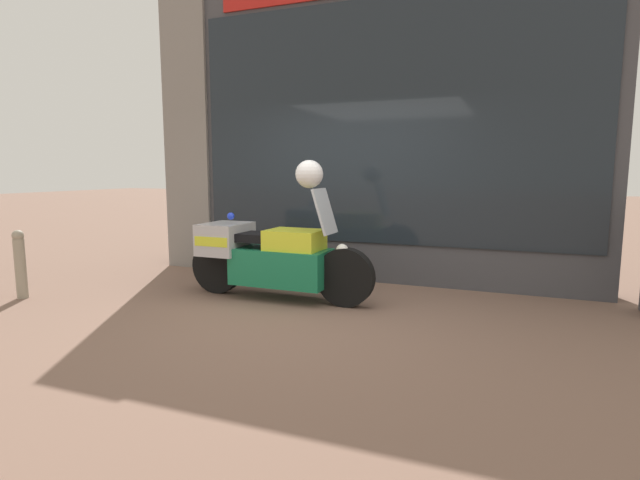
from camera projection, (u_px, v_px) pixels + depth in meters
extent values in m
plane|color=#7A5B4C|center=(305.00, 315.00, 5.31)|extent=(60.00, 60.00, 0.00)
cube|color=#424247|center=(363.00, 130.00, 6.86)|extent=(6.35, 0.40, 4.17)
cube|color=gray|center=(195.00, 135.00, 7.91)|extent=(0.79, 0.55, 4.17)
cube|color=#1E262D|center=(384.00, 124.00, 6.52)|extent=(5.33, 0.02, 3.17)
cube|color=slate|center=(383.00, 260.00, 7.00)|extent=(5.11, 0.30, 0.55)
cube|color=silver|center=(387.00, 198.00, 7.00)|extent=(5.11, 0.02, 1.24)
cube|color=beige|center=(385.00, 153.00, 6.79)|extent=(5.11, 0.30, 0.02)
cube|color=#195623|center=(260.00, 152.00, 7.50)|extent=(0.18, 0.04, 0.06)
cube|color=navy|center=(319.00, 151.00, 7.14)|extent=(0.18, 0.04, 0.06)
cube|color=black|center=(385.00, 150.00, 6.79)|extent=(0.18, 0.04, 0.06)
cube|color=maroon|center=(458.00, 149.00, 6.43)|extent=(0.18, 0.04, 0.06)
cube|color=#C68E19|center=(540.00, 148.00, 6.07)|extent=(0.18, 0.04, 0.06)
cube|color=orange|center=(279.00, 227.00, 7.47)|extent=(0.19, 0.02, 0.27)
cube|color=yellow|center=(382.00, 232.00, 6.88)|extent=(0.19, 0.04, 0.27)
cube|color=red|center=(506.00, 238.00, 6.29)|extent=(0.19, 0.02, 0.27)
cylinder|color=black|center=(345.00, 277.00, 5.61)|extent=(0.67, 0.15, 0.67)
cylinder|color=black|center=(218.00, 266.00, 6.25)|extent=(0.67, 0.15, 0.67)
cube|color=#19754C|center=(281.00, 267.00, 5.91)|extent=(1.16, 0.54, 0.43)
cube|color=yellow|center=(295.00, 241.00, 5.80)|extent=(0.63, 0.48, 0.26)
cube|color=black|center=(261.00, 237.00, 5.96)|extent=(0.68, 0.40, 0.10)
cube|color=#B7B7BC|center=(225.00, 238.00, 6.16)|extent=(0.51, 0.63, 0.38)
cube|color=yellow|center=(225.00, 238.00, 6.16)|extent=(0.46, 0.64, 0.11)
cube|color=#B2BCC6|center=(325.00, 211.00, 5.60)|extent=(0.19, 0.37, 0.52)
sphere|color=white|center=(342.00, 250.00, 5.58)|extent=(0.14, 0.14, 0.14)
sphere|color=blue|center=(231.00, 216.00, 6.09)|extent=(0.09, 0.09, 0.09)
sphere|color=white|center=(309.00, 174.00, 5.62)|extent=(0.32, 0.32, 0.32)
cylinder|color=gray|center=(21.00, 269.00, 5.97)|extent=(0.13, 0.13, 0.72)
sphere|color=gray|center=(18.00, 236.00, 5.92)|extent=(0.13, 0.13, 0.13)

